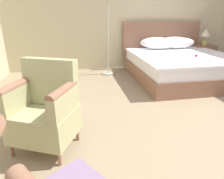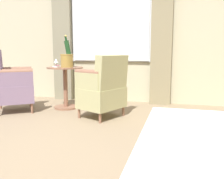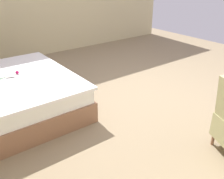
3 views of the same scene
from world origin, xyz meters
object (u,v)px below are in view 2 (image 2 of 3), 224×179
(wine_glass_near_edge, at_px, (56,61))
(champagne_bucket, at_px, (67,58))
(side_table_round, at_px, (65,85))
(armchair_facing_bed, at_px, (11,84))
(wine_glass_near_bucket, at_px, (67,60))
(armchair_by_window, at_px, (104,89))
(snack_plate, at_px, (57,66))

(wine_glass_near_edge, bearing_deg, champagne_bucket, 109.71)
(side_table_round, relative_size, wine_glass_near_edge, 4.90)
(wine_glass_near_edge, bearing_deg, armchair_facing_bed, -63.08)
(wine_glass_near_bucket, distance_m, wine_glass_near_edge, 0.27)
(side_table_round, bearing_deg, armchair_by_window, 63.21)
(armchair_by_window, bearing_deg, champagne_bucket, -116.11)
(snack_plate, distance_m, armchair_by_window, 1.05)
(champagne_bucket, bearing_deg, wine_glass_near_edge, -70.29)
(side_table_round, bearing_deg, wine_glass_near_bucket, -167.89)
(champagne_bucket, relative_size, wine_glass_near_edge, 3.65)
(wine_glass_near_edge, xyz_separation_m, snack_plate, (-0.12, -0.05, -0.09))
(snack_plate, bearing_deg, side_table_round, 81.36)
(wine_glass_near_bucket, distance_m, armchair_facing_bed, 0.97)
(side_table_round, xyz_separation_m, wine_glass_near_bucket, (-0.16, -0.03, 0.40))
(side_table_round, bearing_deg, armchair_facing_bed, -60.16)
(wine_glass_near_bucket, xyz_separation_m, snack_plate, (0.13, -0.12, -0.10))
(champagne_bucket, xyz_separation_m, wine_glass_near_edge, (0.06, -0.16, -0.05))
(wine_glass_near_bucket, bearing_deg, side_table_round, 12.11)
(side_table_round, bearing_deg, wine_glass_near_edge, -45.85)
(champagne_bucket, distance_m, snack_plate, 0.26)
(snack_plate, relative_size, armchair_facing_bed, 0.16)
(wine_glass_near_edge, distance_m, snack_plate, 0.16)
(armchair_by_window, bearing_deg, armchair_facing_bed, -89.02)
(champagne_bucket, relative_size, armchair_by_window, 0.57)
(champagne_bucket, bearing_deg, armchair_facing_bed, -64.52)
(snack_plate, relative_size, armchair_by_window, 0.17)
(wine_glass_near_edge, height_order, snack_plate, wine_glass_near_edge)
(wine_glass_near_edge, distance_m, armchair_facing_bed, 0.78)
(wine_glass_near_bucket, relative_size, armchair_facing_bed, 0.16)
(champagne_bucket, distance_m, armchair_by_window, 0.89)
(side_table_round, relative_size, armchair_by_window, 0.77)
(champagne_bucket, height_order, snack_plate, champagne_bucket)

